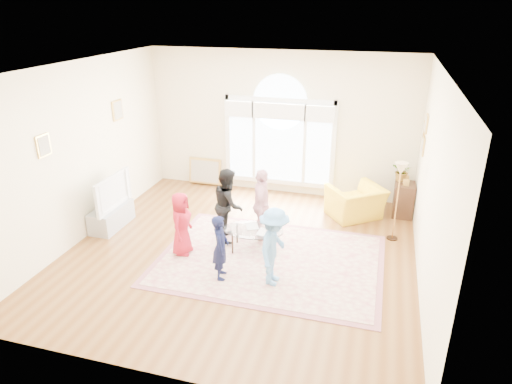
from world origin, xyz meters
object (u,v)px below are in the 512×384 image
(television, at_px, (108,191))
(coffee_table, at_px, (253,230))
(tv_console, at_px, (111,217))
(armchair, at_px, (356,202))
(area_rug, at_px, (270,260))

(television, xyz_separation_m, coffee_table, (2.95, -0.15, -0.35))
(television, bearing_deg, tv_console, 180.00)
(tv_console, distance_m, television, 0.54)
(tv_console, xyz_separation_m, coffee_table, (2.96, -0.15, 0.19))
(tv_console, bearing_deg, coffee_table, -2.89)
(television, xyz_separation_m, armchair, (4.58, 1.75, -0.42))
(area_rug, relative_size, armchair, 3.54)
(coffee_table, bearing_deg, area_rug, -39.71)
(tv_console, xyz_separation_m, armchair, (4.59, 1.75, 0.12))
(area_rug, bearing_deg, tv_console, 173.22)
(coffee_table, relative_size, armchair, 1.11)
(area_rug, height_order, coffee_table, coffee_table)
(area_rug, relative_size, tv_console, 3.60)
(area_rug, distance_m, television, 3.42)
(coffee_table, bearing_deg, armchair, 43.47)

